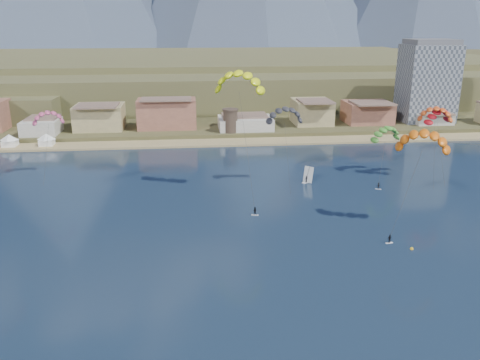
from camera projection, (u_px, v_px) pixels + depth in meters
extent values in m
plane|color=black|center=(262.00, 309.00, 74.86)|extent=(2400.00, 2400.00, 0.00)
cube|color=#A08A5B|center=(218.00, 142.00, 175.17)|extent=(2200.00, 12.00, 0.90)
cube|color=brown|center=(195.00, 55.00, 605.21)|extent=(2200.00, 900.00, 4.00)
cube|color=brown|center=(276.00, 78.00, 284.24)|extent=(320.00, 150.00, 15.00)
cube|color=brown|center=(139.00, 70.00, 313.80)|extent=(380.00, 170.00, 18.00)
cube|color=#2E384C|center=(191.00, 10.00, 909.78)|extent=(2000.00, 200.00, 110.00)
cube|color=gray|center=(427.00, 83.00, 199.24)|extent=(20.00, 16.00, 30.00)
cube|color=#59595E|center=(432.00, 42.00, 194.35)|extent=(18.00, 14.40, 2.00)
cylinder|color=#47382D|center=(230.00, 121.00, 181.48)|extent=(5.20, 5.20, 8.00)
cylinder|color=#47382D|center=(230.00, 110.00, 180.17)|extent=(5.82, 5.82, 0.60)
cube|color=white|center=(10.00, 143.00, 167.84)|extent=(4.50, 4.50, 2.00)
pyramid|color=white|center=(9.00, 134.00, 166.93)|extent=(6.40, 6.40, 2.00)
cube|color=white|center=(47.00, 142.00, 169.02)|extent=(4.50, 4.50, 2.00)
pyramid|color=white|center=(46.00, 134.00, 168.11)|extent=(6.40, 6.40, 2.00)
cube|color=silver|center=(255.00, 215.00, 110.57)|extent=(1.68, 0.94, 0.11)
imported|color=black|center=(255.00, 211.00, 110.27)|extent=(1.07, 0.94, 1.86)
cylinder|color=#262626|center=(247.00, 149.00, 113.58)|extent=(0.05, 0.05, 28.30)
cube|color=silver|center=(389.00, 243.00, 96.75)|extent=(1.54, 0.76, 0.10)
imported|color=black|center=(390.00, 239.00, 96.48)|extent=(1.06, 0.62, 1.70)
cylinder|color=#262626|center=(406.00, 194.00, 98.00)|extent=(0.05, 0.05, 18.85)
cube|color=silver|center=(378.00, 189.00, 127.48)|extent=(1.53, 1.05, 0.10)
imported|color=black|center=(378.00, 186.00, 127.21)|extent=(1.27, 1.05, 1.71)
cylinder|color=#262626|center=(382.00, 162.00, 132.74)|extent=(0.05, 0.05, 17.34)
cylinder|color=#262626|center=(48.00, 154.00, 131.21)|extent=(0.04, 0.04, 16.58)
cylinder|color=#262626|center=(287.00, 158.00, 124.11)|extent=(0.04, 0.04, 18.17)
cylinder|color=#262626|center=(438.00, 154.00, 128.47)|extent=(0.04, 0.04, 17.74)
cylinder|color=#262626|center=(441.00, 154.00, 130.17)|extent=(0.04, 0.04, 17.02)
cube|color=silver|center=(306.00, 182.00, 132.57)|extent=(2.54, 1.23, 0.12)
imported|color=black|center=(307.00, 179.00, 132.28)|extent=(0.96, 0.73, 1.76)
cube|color=white|center=(308.00, 175.00, 131.93)|extent=(1.50, 2.79, 4.20)
sphere|color=yellow|center=(412.00, 249.00, 94.08)|extent=(0.66, 0.66, 0.66)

